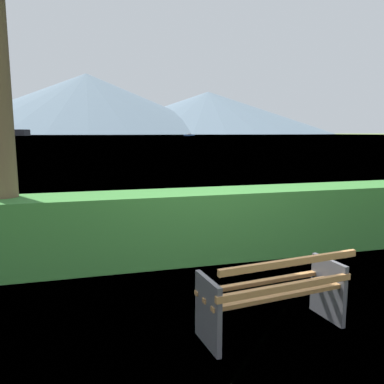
# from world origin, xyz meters

# --- Properties ---
(ground_plane) EXTENTS (1400.00, 1400.00, 0.00)m
(ground_plane) POSITION_xyz_m (0.00, 0.00, 0.00)
(ground_plane) COLOR olive
(water_surface) EXTENTS (620.00, 620.00, 0.00)m
(water_surface) POSITION_xyz_m (0.00, 306.67, 0.00)
(water_surface) COLOR #7A99A8
(water_surface) RESTS_ON ground_plane
(park_bench) EXTENTS (1.59, 0.75, 0.87)m
(park_bench) POSITION_xyz_m (0.01, -0.06, 0.42)
(park_bench) COLOR #A0703F
(park_bench) RESTS_ON ground_plane
(hedge_row) EXTENTS (9.28, 0.90, 1.10)m
(hedge_row) POSITION_xyz_m (0.00, 2.47, 0.55)
(hedge_row) COLOR #387A33
(hedge_row) RESTS_ON ground_plane
(fishing_boat_near) EXTENTS (6.68, 2.65, 1.42)m
(fishing_boat_near) POSITION_xyz_m (60.92, 234.26, 0.53)
(fishing_boat_near) COLOR #335693
(fishing_boat_near) RESTS_ON water_surface
(distant_hills) EXTENTS (714.81, 401.92, 84.04)m
(distant_hills) POSITION_xyz_m (27.50, 572.40, 37.39)
(distant_hills) COLOR slate
(distant_hills) RESTS_ON ground_plane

